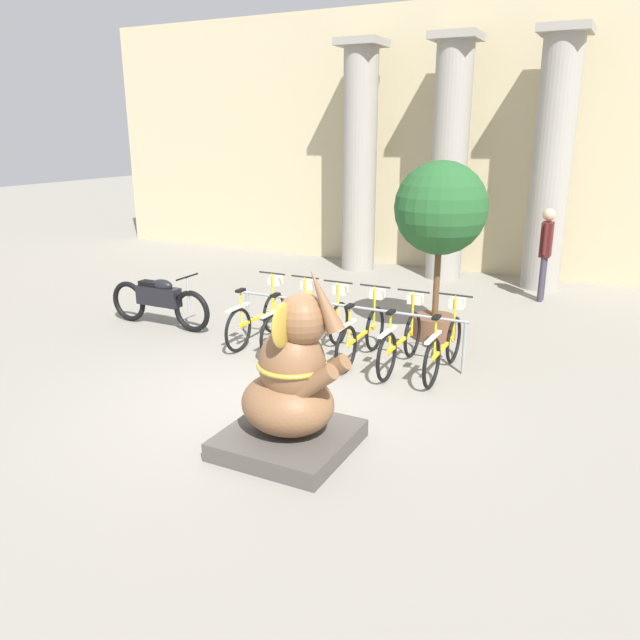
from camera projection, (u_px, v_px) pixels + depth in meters
ground_plane at (269, 399)px, 7.82m from camera, size 60.00×60.00×0.00m
building_facade at (462, 141)px, 14.27m from camera, size 20.00×0.20×6.00m
column_left at (360, 157)px, 14.45m from camera, size 0.99×0.99×5.16m
column_middle at (449, 159)px, 13.53m from camera, size 0.99×0.99×5.16m
column_right at (552, 162)px, 12.61m from camera, size 0.99×0.99×5.16m
bike_rack at (347, 316)px, 9.23m from camera, size 3.63×0.05×0.77m
bicycle_0 at (258, 316)px, 9.88m from camera, size 0.48×1.73×1.03m
bicycle_1 at (291, 321)px, 9.61m from camera, size 0.48×1.73×1.03m
bicycle_2 at (325, 328)px, 9.30m from camera, size 0.48×1.73×1.03m
bicycle_3 at (362, 333)px, 9.04m from camera, size 0.48×1.73×1.03m
bicycle_4 at (401, 340)px, 8.76m from camera, size 0.48×1.73×1.03m
bicycle_5 at (444, 345)px, 8.54m from camera, size 0.48×1.73×1.03m
elephant_statue at (292, 390)px, 6.41m from camera, size 1.29×1.29×2.01m
motorcycle at (159, 300)px, 10.59m from camera, size 2.09×0.55×0.95m
person_pedestrian at (546, 246)px, 12.03m from camera, size 0.24×0.47×1.81m
potted_tree at (440, 215)px, 9.56m from camera, size 1.43×1.43×2.81m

